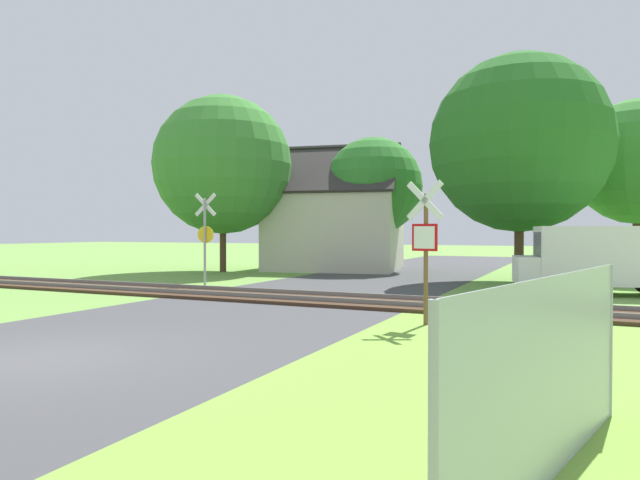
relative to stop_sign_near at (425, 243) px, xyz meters
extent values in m
plane|color=#6B9942|center=(-4.86, -5.94, -1.81)|extent=(160.00, 160.00, 0.00)
cube|color=#424244|center=(-4.86, -3.94, -1.81)|extent=(7.72, 80.00, 0.01)
cube|color=#422D1E|center=(-4.86, 2.95, -1.76)|extent=(60.00, 2.60, 0.10)
cube|color=slate|center=(-4.86, 3.67, -1.65)|extent=(60.00, 0.08, 0.12)
cube|color=slate|center=(-4.86, 2.23, -1.65)|extent=(60.00, 0.08, 0.12)
cylinder|color=brown|center=(0.01, 0.03, -0.36)|extent=(0.10, 0.10, 2.90)
cube|color=red|center=(-0.01, -0.03, 0.13)|extent=(0.59, 0.15, 0.60)
cube|color=white|center=(-0.01, -0.06, 0.13)|extent=(0.48, 0.11, 0.49)
cube|color=white|center=(-0.01, -0.03, 0.94)|extent=(0.87, 0.20, 0.88)
cube|color=white|center=(-0.01, -0.03, 0.94)|extent=(0.87, 0.20, 0.88)
cylinder|color=#9E9EA5|center=(-9.67, 5.18, -0.15)|extent=(0.09, 0.09, 3.32)
cube|color=white|center=(-9.68, 5.24, 1.26)|extent=(0.87, 0.17, 0.88)
cube|color=white|center=(-9.68, 5.24, 1.26)|extent=(0.87, 0.17, 0.88)
cylinder|color=yellow|center=(-9.68, 5.24, 0.15)|extent=(0.64, 0.13, 0.64)
cube|color=beige|center=(-9.03, 16.27, 0.27)|extent=(7.69, 7.28, 4.15)
cube|color=#332D2D|center=(-8.76, 14.75, 3.56)|extent=(7.54, 4.70, 2.82)
cube|color=#332D2D|center=(-9.31, 17.80, 3.56)|extent=(7.54, 4.70, 2.82)
cube|color=brown|center=(-7.22, 16.60, 3.80)|extent=(0.58, 0.58, 1.10)
cylinder|color=#513823|center=(0.84, 11.95, -0.34)|extent=(0.37, 0.37, 2.94)
sphere|color=#286B23|center=(0.84, 11.95, 3.82)|extent=(7.18, 7.18, 7.18)
cylinder|color=#513823|center=(-13.53, 12.03, -0.40)|extent=(0.33, 0.33, 2.82)
sphere|color=#3D8433|center=(-13.53, 12.03, 3.65)|extent=(7.04, 7.04, 7.04)
cylinder|color=#513823|center=(-6.90, 16.28, -0.54)|extent=(0.43, 0.43, 2.54)
sphere|color=#337A2D|center=(-6.90, 16.28, 2.67)|extent=(5.16, 5.16, 5.16)
cylinder|color=#513823|center=(5.48, 17.19, -0.25)|extent=(0.44, 0.44, 3.11)
sphere|color=#3D8433|center=(5.48, 17.19, 3.43)|extent=(5.68, 5.68, 5.68)
cube|color=white|center=(3.85, 8.37, -0.52)|extent=(4.51, 2.74, 1.90)
cube|color=white|center=(1.45, 7.86, -1.02)|extent=(1.06, 1.91, 0.90)
cube|color=#19232D|center=(1.81, 7.93, -0.19)|extent=(0.38, 1.59, 0.85)
cube|color=navy|center=(3.65, 9.30, -0.85)|extent=(3.70, 0.80, 0.16)
cylinder|color=black|center=(2.29, 8.83, -1.47)|extent=(0.70, 0.32, 0.68)
cylinder|color=black|center=(2.62, 7.31, -1.47)|extent=(0.70, 0.32, 0.68)
cylinder|color=#9E9EA5|center=(2.39, -9.33, -0.96)|extent=(0.06, 0.06, 1.70)
cylinder|color=#9E9EA5|center=(3.41, -5.26, -0.96)|extent=(0.06, 0.06, 1.70)
cube|color=#ADB2B7|center=(2.90, -7.29, -0.96)|extent=(1.04, 4.07, 1.70)
camera|label=1|loc=(3.11, -12.37, 0.26)|focal=32.00mm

